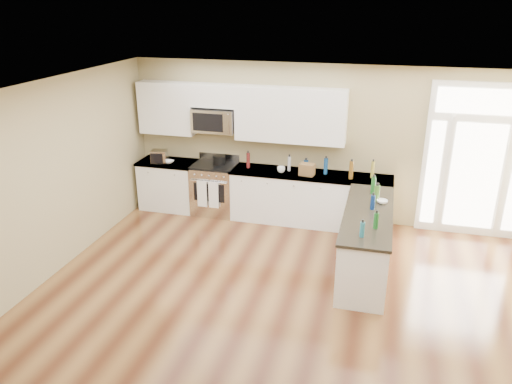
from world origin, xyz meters
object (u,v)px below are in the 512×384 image
at_px(peninsula_cabinet, 366,243).
at_px(kitchen_range, 215,189).
at_px(stockpot, 219,159).
at_px(toaster_oven, 159,157).

height_order(peninsula_cabinet, kitchen_range, kitchen_range).
distance_m(peninsula_cabinet, stockpot, 3.23).
bearing_deg(kitchen_range, peninsula_cabinet, -26.78).
bearing_deg(peninsula_cabinet, stockpot, 151.57).
bearing_deg(kitchen_range, stockpot, 38.82).
bearing_deg(stockpot, peninsula_cabinet, -28.43).
xyz_separation_m(peninsula_cabinet, stockpot, (-2.79, 1.51, 0.60)).
bearing_deg(peninsula_cabinet, kitchen_range, 153.22).
distance_m(kitchen_range, stockpot, 0.57).
bearing_deg(toaster_oven, kitchen_range, -4.29).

